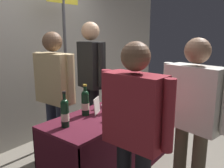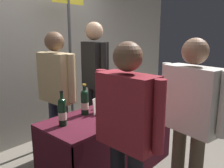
# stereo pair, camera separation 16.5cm
# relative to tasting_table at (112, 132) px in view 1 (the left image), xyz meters

# --- Properties ---
(back_partition) EXTENTS (6.96, 0.12, 2.45)m
(back_partition) POSITION_rel_tasting_table_xyz_m (0.00, 1.53, 0.71)
(back_partition) COLOR #9E998E
(back_partition) RESTS_ON ground_plane
(tasting_table) EXTENTS (1.61, 0.61, 0.77)m
(tasting_table) POSITION_rel_tasting_table_xyz_m (0.00, 0.00, 0.00)
(tasting_table) COLOR #4C1423
(tasting_table) RESTS_ON ground_plane
(featured_wine_bottle) EXTENTS (0.08, 0.08, 0.33)m
(featured_wine_bottle) POSITION_rel_tasting_table_xyz_m (-0.28, 0.13, 0.39)
(featured_wine_bottle) COLOR black
(featured_wine_bottle) RESTS_ON tasting_table
(display_bottle_0) EXTENTS (0.07, 0.07, 0.30)m
(display_bottle_0) POSITION_rel_tasting_table_xyz_m (-0.01, 0.00, 0.38)
(display_bottle_0) COLOR #38230F
(display_bottle_0) RESTS_ON tasting_table
(display_bottle_1) EXTENTS (0.07, 0.07, 0.33)m
(display_bottle_1) POSITION_rel_tasting_table_xyz_m (-0.62, 0.06, 0.39)
(display_bottle_1) COLOR black
(display_bottle_1) RESTS_ON tasting_table
(display_bottle_2) EXTENTS (0.07, 0.07, 0.34)m
(display_bottle_2) POSITION_rel_tasting_table_xyz_m (0.58, 0.05, 0.40)
(display_bottle_2) COLOR #38230F
(display_bottle_2) RESTS_ON tasting_table
(display_bottle_3) EXTENTS (0.07, 0.07, 0.31)m
(display_bottle_3) POSITION_rel_tasting_table_xyz_m (0.07, -0.12, 0.38)
(display_bottle_3) COLOR black
(display_bottle_3) RESTS_ON tasting_table
(display_bottle_4) EXTENTS (0.08, 0.08, 0.32)m
(display_bottle_4) POSITION_rel_tasting_table_xyz_m (0.70, 0.02, 0.39)
(display_bottle_4) COLOR black
(display_bottle_4) RESTS_ON tasting_table
(display_bottle_5) EXTENTS (0.08, 0.08, 0.32)m
(display_bottle_5) POSITION_rel_tasting_table_xyz_m (-0.05, -0.16, 0.39)
(display_bottle_5) COLOR black
(display_bottle_5) RESTS_ON tasting_table
(display_bottle_6) EXTENTS (0.07, 0.07, 0.29)m
(display_bottle_6) POSITION_rel_tasting_table_xyz_m (0.51, 0.14, 0.38)
(display_bottle_6) COLOR #38230F
(display_bottle_6) RESTS_ON tasting_table
(wine_glass_near_vendor) EXTENTS (0.07, 0.07, 0.13)m
(wine_glass_near_vendor) POSITION_rel_tasting_table_xyz_m (0.10, 0.19, 0.34)
(wine_glass_near_vendor) COLOR silver
(wine_glass_near_vendor) RESTS_ON tasting_table
(wine_glass_mid) EXTENTS (0.08, 0.08, 0.15)m
(wine_glass_mid) POSITION_rel_tasting_table_xyz_m (0.47, -0.17, 0.36)
(wine_glass_mid) COLOR silver
(wine_glass_mid) RESTS_ON tasting_table
(flower_vase) EXTENTS (0.09, 0.09, 0.42)m
(flower_vase) POSITION_rel_tasting_table_xyz_m (0.24, 0.14, 0.40)
(flower_vase) COLOR slate
(flower_vase) RESTS_ON tasting_table
(brochure_stand) EXTENTS (0.16, 0.08, 0.17)m
(brochure_stand) POSITION_rel_tasting_table_xyz_m (-0.17, 0.07, 0.34)
(brochure_stand) COLOR silver
(brochure_stand) RESTS_ON tasting_table
(vendor_presenter) EXTENTS (0.22, 0.64, 1.63)m
(vendor_presenter) POSITION_rel_tasting_table_xyz_m (-0.26, 0.64, 0.46)
(vendor_presenter) COLOR #2D3347
(vendor_presenter) RESTS_ON ground_plane
(vendor_assistant) EXTENTS (0.29, 0.54, 1.75)m
(vendor_assistant) POSITION_rel_tasting_table_xyz_m (0.36, 0.64, 0.54)
(vendor_assistant) COLOR black
(vendor_assistant) RESTS_ON ground_plane
(taster_foreground_right) EXTENTS (0.31, 0.63, 1.57)m
(taster_foreground_right) POSITION_rel_tasting_table_xyz_m (0.03, -0.87, 0.43)
(taster_foreground_right) COLOR #4C4233
(taster_foreground_right) RESTS_ON ground_plane
(taster_foreground_left) EXTENTS (0.23, 0.63, 1.56)m
(taster_foreground_left) POSITION_rel_tasting_table_xyz_m (-0.54, -0.63, 0.41)
(taster_foreground_left) COLOR black
(taster_foreground_left) RESTS_ON ground_plane
(booth_signpost) EXTENTS (0.54, 0.04, 2.23)m
(booth_signpost) POSITION_rel_tasting_table_xyz_m (0.32, 1.10, 0.87)
(booth_signpost) COLOR #47474C
(booth_signpost) RESTS_ON ground_plane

